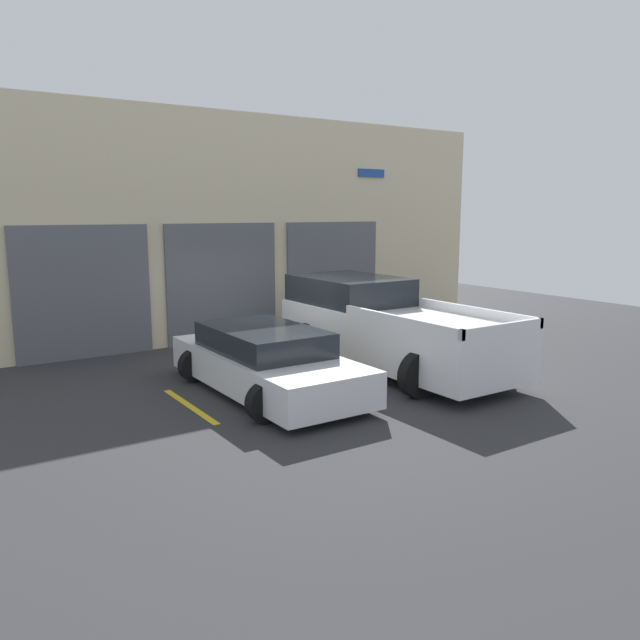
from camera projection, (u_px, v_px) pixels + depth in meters
The scene contains 7 objects.
ground_plane at pixel (292, 364), 13.24m from camera, with size 28.00×28.00×0.00m, color #2D2D30.
shophouse_building at pixel (223, 230), 15.47m from camera, with size 15.95×0.68×5.57m.
pickup_truck at pixel (385, 327), 12.83m from camera, with size 2.58×5.59×1.78m.
sedan_white at pixel (266, 362), 11.08m from camera, with size 2.19×4.51×1.17m.
parking_stripe_far_left at pixel (190, 406), 10.36m from camera, with size 0.12×2.20×0.01m, color gold.
parking_stripe_left at pixel (334, 380), 11.95m from camera, with size 0.12×2.20×0.01m, color gold.
parking_stripe_centre at pixel (445, 360), 13.54m from camera, with size 0.12×2.20×0.01m, color gold.
Camera 1 is at (-6.61, -11.07, 3.20)m, focal length 35.00 mm.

